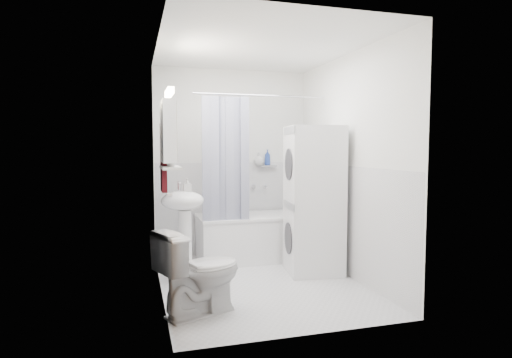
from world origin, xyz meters
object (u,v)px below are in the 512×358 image
object	(u,v)px
washer_dryer	(313,200)
toilet	(200,272)
sink	(183,215)
bathtub	(257,234)

from	to	relation	value
washer_dryer	toilet	distance (m)	1.70
sink	toilet	bearing A→B (deg)	-87.88
sink	toilet	size ratio (longest dim) A/B	1.44
bathtub	toilet	xyz separation A→B (m)	(-0.95, -1.58, 0.05)
sink	washer_dryer	world-z (taller)	washer_dryer
bathtub	sink	distance (m)	1.25
bathtub	sink	bearing A→B (deg)	-145.81
bathtub	sink	size ratio (longest dim) A/B	1.41
sink	bathtub	bearing A→B (deg)	34.19
sink	washer_dryer	distance (m)	1.44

